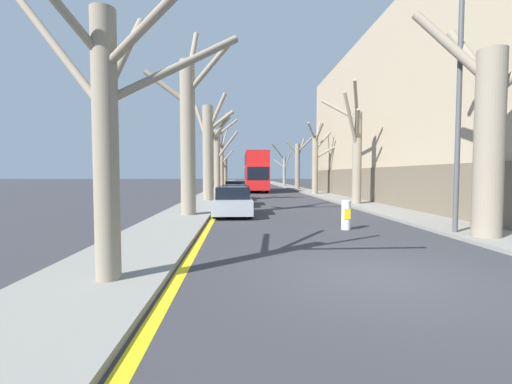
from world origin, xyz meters
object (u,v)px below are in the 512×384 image
Objects in this scene: street_tree_left_3 at (218,157)px; lamp_post at (456,95)px; street_tree_left_0 at (108,119)px; street_tree_left_2 at (209,149)px; street_tree_right_2 at (316,160)px; street_tree_right_3 at (298,164)px; parked_car_1 at (235,196)px; street_tree_left_5 at (225,171)px; parked_car_2 at (235,191)px; street_tree_right_0 at (488,132)px; street_tree_left_4 at (222,163)px; street_tree_right_4 at (284,169)px; traffic_bollard at (346,215)px; parked_car_0 at (233,202)px; street_tree_left_1 at (188,131)px; double_decker_bus at (256,170)px; street_tree_right_1 at (356,150)px.

lamp_post is at bearing -69.59° from street_tree_left_3.
street_tree_left_2 reaches higher than street_tree_left_0.
street_tree_left_2 is 0.98× the size of street_tree_left_3.
street_tree_right_2 is 1.07× the size of street_tree_right_3.
street_tree_left_3 is 1.18× the size of street_tree_right_3.
street_tree_left_0 is at bearing -154.03° from lamp_post.
parked_car_1 is at bearing -57.95° from street_tree_left_2.
parked_car_2 is (1.97, -26.18, -1.91)m from street_tree_left_5.
street_tree_right_0 is 1.70× the size of parked_car_2.
street_tree_left_4 is 1.44× the size of street_tree_left_5.
street_tree_left_0 is at bearing -104.70° from street_tree_right_3.
street_tree_left_4 reaches higher than street_tree_right_4.
street_tree_left_4 is 33.82m from traffic_bollard.
street_tree_left_3 is 18.42m from street_tree_left_5.
parked_car_0 is at bearing -77.23° from street_tree_left_2.
street_tree_right_0 reaches higher than street_tree_left_5.
street_tree_right_0 is at bearing -41.20° from parked_car_0.
street_tree_left_1 is 1.11× the size of lamp_post.
street_tree_left_1 is 19.80m from street_tree_right_2.
double_decker_bus is at bearing 93.94° from traffic_bollard.
street_tree_right_1 is at bearing -72.85° from street_tree_left_5.
street_tree_right_0 is 46.30m from street_tree_right_4.
street_tree_right_3 is 7.11m from double_decker_bus.
street_tree_left_2 is at bearing -117.33° from street_tree_right_3.
double_decker_bus is at bearing 107.01° from street_tree_right_1.
lamp_post is at bearing -91.38° from street_tree_right_2.
street_tree_left_2 is 1.37× the size of street_tree_left_5.
parked_car_2 is (1.84, -7.80, -3.14)m from street_tree_left_3.
double_decker_bus is at bearing 79.74° from parked_car_2.
street_tree_right_3 is 18.75m from parked_car_2.
double_decker_bus is at bearing -72.67° from street_tree_left_5.
street_tree_left_2 is 1.04× the size of street_tree_right_1.
street_tree_left_1 is 1.32× the size of street_tree_right_4.
street_tree_right_3 is at bearing -88.78° from street_tree_right_4.
street_tree_right_0 is 0.73× the size of double_decker_bus.
street_tree_left_0 reaches higher than traffic_bollard.
street_tree_right_0 is 5.07m from traffic_bollard.
street_tree_right_0 is 11.89m from street_tree_right_1.
parked_car_2 is at bearing -105.07° from street_tree_right_4.
street_tree_left_1 is 29.92m from street_tree_right_3.
street_tree_right_0 reaches higher than traffic_bollard.
street_tree_left_1 is at bearing -90.19° from street_tree_left_5.
street_tree_right_3 is 1.61× the size of parked_car_1.
street_tree_right_0 is (9.80, -43.82, 0.71)m from street_tree_left_5.
street_tree_right_4 is 29.76m from parked_car_2.
street_tree_right_2 is at bearing 80.16° from traffic_bollard.
street_tree_left_3 is 6.44m from double_decker_bus.
street_tree_left_2 is 0.96× the size of lamp_post.
street_tree_left_4 is (0.12, 39.09, 0.54)m from street_tree_left_0.
street_tree_left_0 is 0.85× the size of street_tree_right_4.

